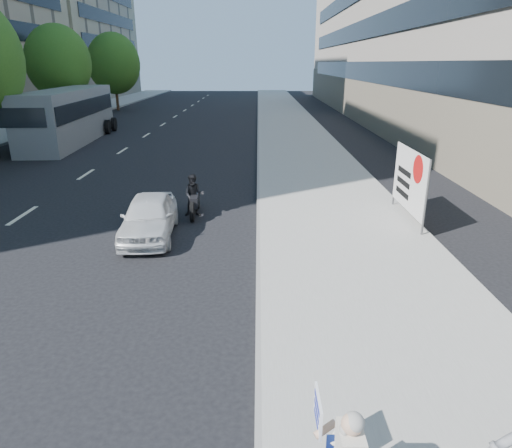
{
  "coord_description": "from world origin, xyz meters",
  "views": [
    {
      "loc": [
        1.44,
        -6.54,
        4.86
      ],
      "look_at": [
        1.4,
        3.3,
        1.37
      ],
      "focal_mm": 32.0,
      "sensor_mm": 36.0,
      "label": 1
    }
  ],
  "objects_px": {
    "protest_banner": "(410,180)",
    "bus": "(69,116)",
    "white_sedan_near": "(149,216)",
    "motorcycle": "(194,197)"
  },
  "relations": [
    {
      "from": "protest_banner",
      "to": "bus",
      "type": "height_order",
      "value": "bus"
    },
    {
      "from": "white_sedan_near",
      "to": "bus",
      "type": "xyz_separation_m",
      "value": [
        -8.89,
        17.07,
        1.02
      ]
    },
    {
      "from": "protest_banner",
      "to": "bus",
      "type": "xyz_separation_m",
      "value": [
        -16.82,
        15.81,
        0.23
      ]
    },
    {
      "from": "white_sedan_near",
      "to": "bus",
      "type": "distance_m",
      "value": 19.27
    },
    {
      "from": "protest_banner",
      "to": "bus",
      "type": "distance_m",
      "value": 23.08
    },
    {
      "from": "bus",
      "to": "white_sedan_near",
      "type": "bearing_deg",
      "value": -65.87
    },
    {
      "from": "protest_banner",
      "to": "motorcycle",
      "type": "bearing_deg",
      "value": 174.1
    },
    {
      "from": "motorcycle",
      "to": "bus",
      "type": "bearing_deg",
      "value": 118.78
    },
    {
      "from": "protest_banner",
      "to": "white_sedan_near",
      "type": "height_order",
      "value": "protest_banner"
    },
    {
      "from": "protest_banner",
      "to": "white_sedan_near",
      "type": "xyz_separation_m",
      "value": [
        -7.93,
        -1.25,
        -0.79
      ]
    }
  ]
}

